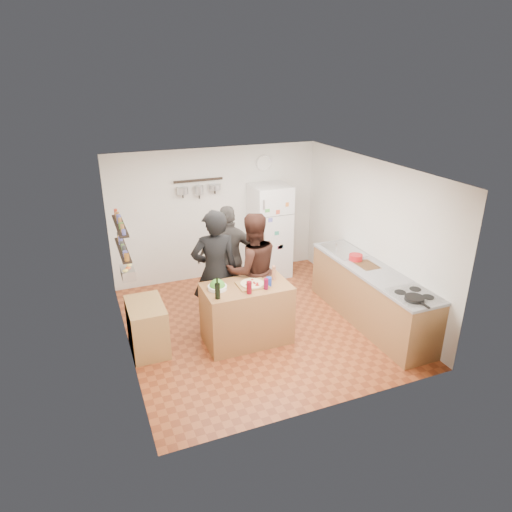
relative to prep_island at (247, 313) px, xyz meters
name	(u,v)px	position (x,y,z in m)	size (l,w,h in m)	color
room_shell	(249,244)	(0.33, 0.74, 0.79)	(4.20, 4.20, 4.20)	brown
prep_island	(247,313)	(0.00, 0.00, 0.00)	(1.25, 0.72, 0.91)	olive
pizza_board	(252,285)	(0.08, -0.02, 0.47)	(0.42, 0.34, 0.02)	brown
pizza	(252,284)	(0.08, -0.02, 0.48)	(0.34, 0.34, 0.02)	beige
salad_bowl	(217,287)	(-0.42, 0.05, 0.48)	(0.27, 0.27, 0.05)	white
wine_bottle	(218,291)	(-0.50, -0.22, 0.56)	(0.07, 0.07, 0.22)	black
wine_glass_near	(249,288)	(-0.05, -0.24, 0.55)	(0.07, 0.07, 0.18)	#5E0812
wine_glass_far	(266,284)	(0.22, -0.20, 0.53)	(0.06, 0.06, 0.16)	#5C0723
pepper_mill	(274,274)	(0.45, 0.05, 0.54)	(0.06, 0.06, 0.18)	#9B5E41
salt_canister	(269,282)	(0.30, -0.12, 0.52)	(0.08, 0.08, 0.13)	navy
person_left	(215,272)	(-0.31, 0.51, 0.52)	(0.71, 0.46, 1.94)	black
person_center	(252,270)	(0.27, 0.47, 0.46)	(0.89, 0.69, 1.84)	black
person_back	(229,258)	(0.12, 1.10, 0.44)	(1.05, 0.44, 1.79)	#302D2B
counter_run	(370,296)	(2.03, -0.20, -0.01)	(0.63, 2.63, 0.90)	#9E7042
stove_top	(414,296)	(2.03, -1.15, 0.46)	(0.60, 0.62, 0.02)	white
skillet	(414,298)	(1.93, -1.27, 0.49)	(0.26, 0.26, 0.05)	black
sink	(344,251)	(2.03, 0.65, 0.46)	(0.50, 0.80, 0.03)	silver
cutting_board	(367,266)	(2.03, -0.03, 0.46)	(0.30, 0.40, 0.02)	#936235
red_bowl	(356,257)	(1.98, 0.21, 0.51)	(0.22, 0.22, 0.09)	#AF1419
fridge	(270,231)	(1.28, 2.10, 0.45)	(0.70, 0.68, 1.80)	white
wall_clock	(264,163)	(1.28, 2.43, 1.69)	(0.30, 0.30, 0.03)	silver
spice_shelf_lower	(123,250)	(-1.60, 0.55, 1.04)	(0.12, 1.00, 0.03)	black
spice_shelf_upper	(120,226)	(-1.60, 0.55, 1.40)	(0.12, 1.00, 0.03)	black
produce_basket	(128,273)	(-1.57, 0.55, 0.69)	(0.18, 0.35, 0.14)	silver
side_table	(147,327)	(-1.41, 0.32, -0.09)	(0.50, 0.80, 0.73)	#AC8448
pot_rack	(198,180)	(-0.02, 2.35, 1.49)	(0.90, 0.04, 0.04)	black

